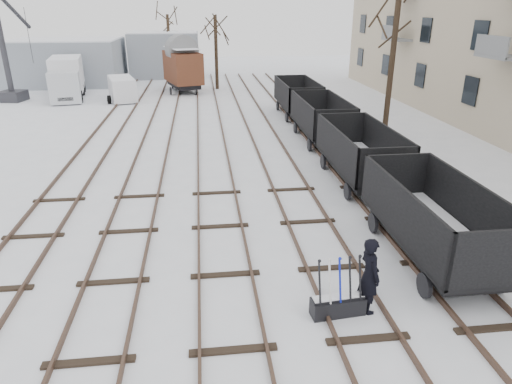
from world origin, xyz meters
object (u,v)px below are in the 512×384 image
at_px(panel_van, 122,88).
at_px(crane, 9,71).
at_px(ground_frame, 338,304).
at_px(worker, 369,275).
at_px(freight_wagon_a, 432,231).
at_px(lorry, 67,78).
at_px(box_van_wagon, 183,66).

distance_m(panel_van, crane, 8.71).
bearing_deg(ground_frame, crane, 115.49).
bearing_deg(worker, ground_frame, 87.14).
relative_size(worker, freight_wagon_a, 0.34).
distance_m(worker, panel_van, 29.98).
bearing_deg(ground_frame, lorry, 108.90).
relative_size(worker, lorry, 0.27).
bearing_deg(ground_frame, box_van_wagon, 92.39).
bearing_deg(crane, ground_frame, -47.29).
xyz_separation_m(freight_wagon_a, panel_van, (-12.57, 26.13, 0.04)).
bearing_deg(freight_wagon_a, worker, -140.99).
distance_m(freight_wagon_a, box_van_wagon, 30.71).
bearing_deg(box_van_wagon, worker, -97.52).
height_order(ground_frame, lorry, lorry).
xyz_separation_m(worker, lorry, (-14.40, 29.88, 0.65)).
bearing_deg(worker, box_van_wagon, -1.14).
relative_size(freight_wagon_a, lorry, 0.79).
relative_size(box_van_wagon, panel_van, 1.23).
bearing_deg(freight_wagon_a, lorry, 121.62).
bearing_deg(worker, panel_van, 8.83).
relative_size(worker, crane, 0.22).
xyz_separation_m(ground_frame, worker, (0.75, 0.10, 0.69)).
relative_size(box_van_wagon, lorry, 0.75).
height_order(ground_frame, worker, worker).
height_order(ground_frame, freight_wagon_a, freight_wagon_a).
bearing_deg(panel_van, ground_frame, -87.26).
xyz_separation_m(ground_frame, lorry, (-13.65, 29.98, 1.33)).
height_order(ground_frame, crane, crane).
relative_size(worker, panel_van, 0.44).
height_order(ground_frame, box_van_wagon, box_van_wagon).
bearing_deg(freight_wagon_a, crane, 127.92).
distance_m(ground_frame, box_van_wagon, 32.28).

